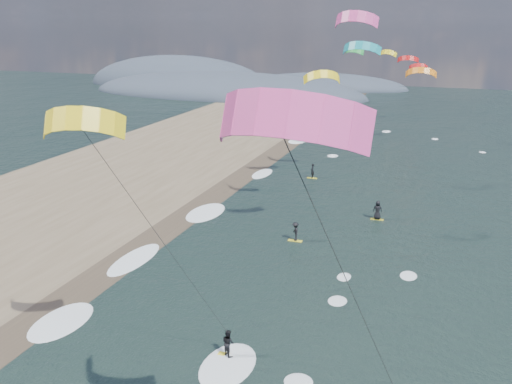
% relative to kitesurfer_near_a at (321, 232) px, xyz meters
% --- Properties ---
extents(wet_sand_strip, '(3.00, 240.00, 0.00)m').
position_rel_kitesurfer_near_a_xyz_m(wet_sand_strip, '(-18.56, 14.28, -11.47)').
color(wet_sand_strip, '#382D23').
rests_on(wet_sand_strip, ground).
extents(coastal_hills, '(80.00, 41.00, 15.00)m').
position_rel_kitesurfer_near_a_xyz_m(coastal_hills, '(-51.40, 112.14, -11.47)').
color(coastal_hills, '#3D4756').
rests_on(coastal_hills, ground).
extents(kitesurfer_near_a, '(7.56, 8.35, 15.58)m').
position_rel_kitesurfer_near_a_xyz_m(kitesurfer_near_a, '(0.00, 0.00, 0.00)').
color(kitesurfer_near_a, yellow).
rests_on(kitesurfer_near_a, ground).
extents(kitesurfer_near_b, '(6.81, 8.49, 14.05)m').
position_rel_kitesurfer_near_a_xyz_m(kitesurfer_near_b, '(-9.16, 6.23, -2.87)').
color(kitesurfer_near_b, yellow).
rests_on(kitesurfer_near_b, ground).
extents(far_kitesurfers, '(9.58, 18.72, 1.68)m').
position_rel_kitesurfer_near_a_xyz_m(far_kitesurfers, '(-6.65, 32.51, -10.67)').
color(far_kitesurfers, yellow).
rests_on(far_kitesurfers, ground).
extents(bg_kite_field, '(14.07, 67.33, 8.79)m').
position_rel_kitesurfer_near_a_xyz_m(bg_kite_field, '(-7.02, 58.46, 0.48)').
color(bg_kite_field, '#D83F8C').
rests_on(bg_kite_field, ground).
extents(shoreline_surf, '(2.40, 79.40, 0.11)m').
position_rel_kitesurfer_near_a_xyz_m(shoreline_surf, '(-17.36, 19.03, -11.47)').
color(shoreline_surf, white).
rests_on(shoreline_surf, ground).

